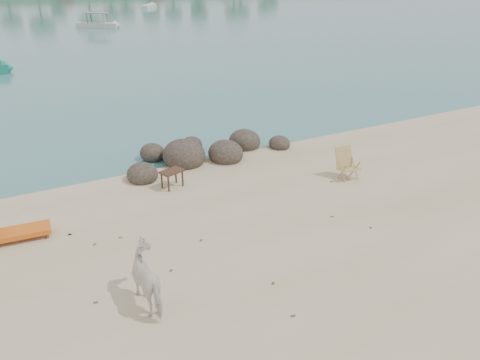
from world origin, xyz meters
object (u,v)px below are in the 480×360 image
object	(u,v)px
cow	(151,279)
deck_chair	(349,165)
boulders	(203,153)
side_table	(172,180)
lounge_chair	(19,230)

from	to	relation	value
cow	deck_chair	world-z (taller)	cow
boulders	deck_chair	distance (m)	5.06
side_table	lounge_chair	world-z (taller)	lounge_chair
cow	side_table	xyz separation A→B (m)	(2.28, 4.90, -0.32)
boulders	lounge_chair	world-z (taller)	boulders
lounge_chair	boulders	bearing A→B (deg)	28.87
boulders	cow	size ratio (longest dim) A/B	4.52
boulders	cow	xyz separation A→B (m)	(-4.08, -6.63, 0.38)
boulders	side_table	size ratio (longest dim) A/B	9.33
cow	side_table	size ratio (longest dim) A/B	2.06
cow	side_table	distance (m)	5.42
boulders	cow	bearing A→B (deg)	-121.59
cow	boulders	bearing A→B (deg)	-127.87
boulders	cow	world-z (taller)	cow
boulders	cow	distance (m)	7.79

